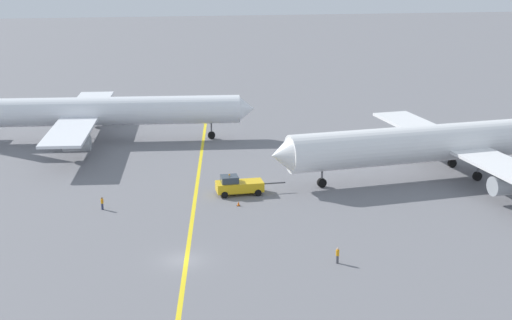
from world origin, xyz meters
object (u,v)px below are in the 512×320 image
pushback_tug (238,185)px  traffic_cone_nose_left (238,204)px  ground_crew_marshaller_foreground (102,203)px  airliner_being_pushed (449,142)px  ground_crew_ramp_agent_by_cones (338,255)px  airliner_at_gate_left (92,112)px

pushback_tug → traffic_cone_nose_left: (-0.59, -4.64, -0.97)m
ground_crew_marshaller_foreground → traffic_cone_nose_left: 17.40m
airliner_being_pushed → ground_crew_ramp_agent_by_cones: (-24.07, -27.37, -4.10)m
ground_crew_ramp_agent_by_cones → traffic_cone_nose_left: ground_crew_ramp_agent_by_cones is taller
airliner_at_gate_left → ground_crew_ramp_agent_by_cones: (28.41, -55.71, -4.25)m
ground_crew_marshaller_foreground → airliner_at_gate_left: bearing=95.0°
airliner_being_pushed → traffic_cone_nose_left: airliner_being_pushed is taller
airliner_at_gate_left → ground_crew_marshaller_foreground: bearing=-85.0°
pushback_tug → ground_crew_marshaller_foreground: size_ratio=5.76×
airliner_at_gate_left → traffic_cone_nose_left: (20.45, -36.52, -4.89)m
pushback_tug → ground_crew_marshaller_foreground: (-17.93, -3.28, -0.38)m
airliner_at_gate_left → airliner_being_pushed: (52.48, -28.34, -0.15)m
airliner_at_gate_left → ground_crew_marshaller_foreground: size_ratio=33.13×
airliner_being_pushed → pushback_tug: airliner_being_pushed is taller
traffic_cone_nose_left → ground_crew_marshaller_foreground: bearing=175.5°
pushback_tug → ground_crew_ramp_agent_by_cones: size_ratio=5.46×
airliner_at_gate_left → ground_crew_ramp_agent_by_cones: 62.68m
airliner_at_gate_left → ground_crew_ramp_agent_by_cones: bearing=-63.0°
pushback_tug → traffic_cone_nose_left: pushback_tug is taller
ground_crew_ramp_agent_by_cones → airliner_being_pushed: bearing=48.7°
airliner_at_gate_left → traffic_cone_nose_left: 42.14m
airliner_being_pushed → ground_crew_marshaller_foreground: (-49.38, -6.83, -4.15)m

